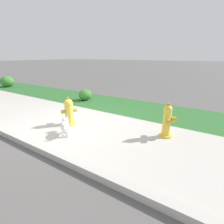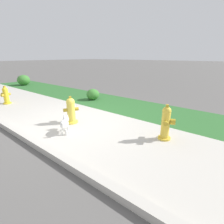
{
  "view_description": "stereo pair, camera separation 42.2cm",
  "coord_description": "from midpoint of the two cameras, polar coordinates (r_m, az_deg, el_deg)",
  "views": [
    {
      "loc": [
        3.18,
        -2.99,
        1.71
      ],
      "look_at": [
        0.98,
        0.37,
        0.4
      ],
      "focal_mm": 28.0,
      "sensor_mm": 36.0,
      "label": 1
    },
    {
      "loc": [
        3.52,
        -2.74,
        1.71
      ],
      "look_at": [
        0.98,
        0.37,
        0.4
      ],
      "focal_mm": 28.0,
      "sensor_mm": 36.0,
      "label": 2
    }
  ],
  "objects": [
    {
      "name": "fire_hydrant_far_end",
      "position": [
        3.85,
        20.24,
        -3.46
      ],
      "size": [
        0.33,
        0.36,
        0.77
      ],
      "rotation": [
        0.0,
        0.0,
        5.13
      ],
      "color": "gold",
      "rests_on": "ground"
    },
    {
      "name": "grass_verge",
      "position": [
        6.33,
        5.74,
        2.31
      ],
      "size": [
        18.0,
        1.98,
        0.01
      ],
      "primitive_type": "cube",
      "color": "#2D662D",
      "rests_on": "ground"
    },
    {
      "name": "street_curb",
      "position": [
        4.04,
        -23.7,
        -7.65
      ],
      "size": [
        18.0,
        0.16,
        0.12
      ],
      "primitive_type": "cube",
      "color": "#BCB7AD",
      "rests_on": "ground"
    },
    {
      "name": "shrub_bush_far_verge",
      "position": [
        11.72,
        -26.0,
        9.35
      ],
      "size": [
        0.71,
        0.71,
        0.6
      ],
      "color": "#3D7F33",
      "rests_on": "ground"
    },
    {
      "name": "small_white_dog",
      "position": [
        4.09,
        -12.39,
        -3.72
      ],
      "size": [
        0.42,
        0.42,
        0.39
      ],
      "rotation": [
        0.0,
        0.0,
        2.34
      ],
      "color": "white",
      "rests_on": "ground"
    },
    {
      "name": "fire_hydrant_at_driveway",
      "position": [
        4.6,
        -10.72,
        0.46
      ],
      "size": [
        0.37,
        0.39,
        0.72
      ],
      "rotation": [
        0.0,
        0.0,
        1.09
      ],
      "color": "yellow",
      "rests_on": "ground"
    },
    {
      "name": "sidewalk_pavement",
      "position": [
        4.73,
        -9.48,
        -3.35
      ],
      "size": [
        18.0,
        2.47,
        0.01
      ],
      "primitive_type": "cube",
      "color": "#BCB7AD",
      "rests_on": "ground"
    },
    {
      "name": "ground_plane",
      "position": [
        4.73,
        -9.48,
        -3.41
      ],
      "size": [
        120.0,
        120.0,
        0.0
      ],
      "primitive_type": "plane",
      "color": "#5B5956"
    },
    {
      "name": "fire_hydrant_mid_block",
      "position": [
        7.34,
        -29.99,
        4.67
      ],
      "size": [
        0.34,
        0.37,
        0.66
      ],
      "rotation": [
        0.0,
        0.0,
        1.91
      ],
      "color": "yellow",
      "rests_on": "ground"
    },
    {
      "name": "shrub_bush_near_lamp",
      "position": [
        7.05,
        -4.57,
        5.75
      ],
      "size": [
        0.51,
        0.51,
        0.43
      ],
      "color": "#3D7F33",
      "rests_on": "ground"
    }
  ]
}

